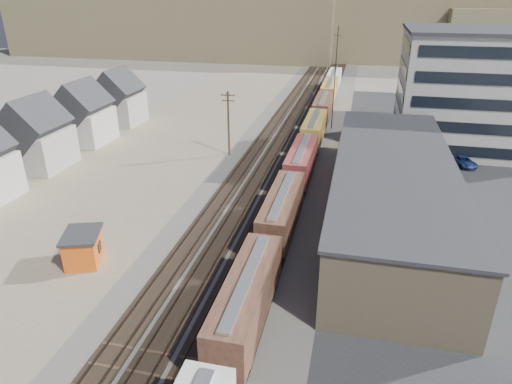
% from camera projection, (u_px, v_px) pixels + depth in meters
% --- Properties ---
extents(ground, '(300.00, 300.00, 0.00)m').
position_uv_depth(ground, '(181.00, 358.00, 32.50)').
color(ground, '#6B6356').
rests_on(ground, ground).
extents(ballast_bed, '(18.00, 200.00, 0.06)m').
position_uv_depth(ballast_bed, '(291.00, 143.00, 76.87)').
color(ballast_bed, '#4C4742').
rests_on(ballast_bed, ground).
extents(dirt_yard, '(24.00, 180.00, 0.03)m').
position_uv_depth(dirt_yard, '(156.00, 154.00, 72.08)').
color(dirt_yard, '#71654E').
rests_on(dirt_yard, ground).
extents(asphalt_lot, '(26.00, 120.00, 0.04)m').
position_uv_depth(asphalt_lot, '(441.00, 191.00, 59.06)').
color(asphalt_lot, '#232326').
rests_on(asphalt_lot, ground).
extents(rail_tracks, '(11.40, 200.00, 0.24)m').
position_uv_depth(rail_tracks, '(288.00, 142.00, 76.94)').
color(rail_tracks, black).
rests_on(rail_tracks, ground).
extents(freight_train, '(3.00, 119.74, 4.46)m').
position_uv_depth(freight_train, '(308.00, 143.00, 67.99)').
color(freight_train, black).
rests_on(freight_train, ground).
extents(warehouse, '(12.40, 40.40, 7.25)m').
position_uv_depth(warehouse, '(391.00, 191.00, 50.12)').
color(warehouse, tan).
rests_on(warehouse, ground).
extents(office_tower, '(22.60, 18.60, 18.45)m').
position_uv_depth(office_tower, '(473.00, 90.00, 71.75)').
color(office_tower, '#9E998E').
rests_on(office_tower, ground).
extents(utility_pole_north, '(2.20, 0.32, 10.00)m').
position_uv_depth(utility_pole_north, '(229.00, 122.00, 69.33)').
color(utility_pole_north, '#382619').
rests_on(utility_pole_north, ground).
extents(radio_mast, '(1.20, 0.16, 18.00)m').
position_uv_depth(radio_mast, '(335.00, 79.00, 80.77)').
color(radio_mast, black).
rests_on(radio_mast, ground).
extents(townhouse_row, '(8.15, 68.16, 10.47)m').
position_uv_depth(townhouse_row, '(6.00, 152.00, 59.84)').
color(townhouse_row, '#B7B2A8').
rests_on(townhouse_row, ground).
extents(hills_north, '(265.00, 80.00, 32.00)m').
position_uv_depth(hills_north, '(340.00, 15.00, 175.70)').
color(hills_north, '#6E6442').
rests_on(hills_north, ground).
extents(maintenance_shed, '(4.51, 5.11, 3.13)m').
position_uv_depth(maintenance_shed, '(83.00, 247.00, 43.22)').
color(maintenance_shed, orange).
rests_on(maintenance_shed, ground).
extents(parked_car_blue, '(3.94, 5.50, 1.39)m').
position_uv_depth(parked_car_blue, '(463.00, 161.00, 66.97)').
color(parked_car_blue, navy).
rests_on(parked_car_blue, ground).
extents(parked_car_far, '(2.56, 5.24, 1.72)m').
position_uv_depth(parked_car_far, '(481.00, 134.00, 79.01)').
color(parked_car_far, silver).
rests_on(parked_car_far, ground).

